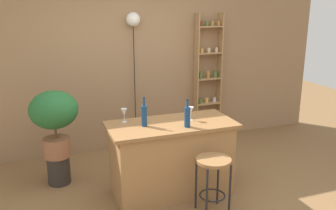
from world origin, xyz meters
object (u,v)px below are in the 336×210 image
Objects in this scene: bar_stool at (213,172)px; spice_shelf at (208,79)px; potted_plant at (54,116)px; bottle_olive_oil at (144,115)px; bottle_spirits_clear at (187,116)px; wine_glass_center at (124,112)px; pendant_globe_light at (133,21)px; plant_stool at (59,170)px; wine_glass_left at (191,111)px.

spice_shelf reaches higher than bar_stool.
spice_shelf is at bearing 17.85° from potted_plant.
spice_shelf is 2.12m from bottle_olive_oil.
wine_glass_center is at bearing 146.79° from bottle_spirits_clear.
bottle_spirits_clear is 0.75m from wine_glass_center.
pendant_globe_light is (-1.22, 0.04, 0.93)m from spice_shelf.
pendant_globe_light reaches higher than wine_glass_center.
spice_shelf is at bearing 17.85° from plant_stool.
plant_stool is 1.07× the size of bottle_olive_oil.
plant_stool is 1.12× the size of bottle_spirits_clear.
bar_stool is 2.60m from pendant_globe_light.
wine_glass_center is 0.08× the size of pendant_globe_light.
wine_glass_left is at bearing 1.31° from bottle_olive_oil.
bottle_spirits_clear is 2.00× the size of wine_glass_left.
wine_glass_left is (0.58, 0.01, -0.01)m from bottle_olive_oil.
pendant_globe_light is (-0.14, 1.72, 0.96)m from bottle_spirits_clear.
wine_glass_center is (-0.77, 0.81, 0.51)m from bar_stool.
pendant_globe_light reaches higher than wine_glass_left.
bottle_spirits_clear is at bearing -122.30° from wine_glass_left.
potted_plant is 0.40× the size of pendant_globe_light.
wine_glass_left is 0.08× the size of pendant_globe_light.
bottle_olive_oil is (0.94, -0.69, 0.83)m from plant_stool.
wine_glass_center reaches higher than bar_stool.
pendant_globe_light is at bearing 97.54° from bar_stool.
bottle_spirits_clear is 1.98m from pendant_globe_light.
bar_stool is 3.89× the size of wine_glass_center.
wine_glass_center is at bearing 133.39° from bar_stool.
wine_glass_left is 0.78m from wine_glass_center.
bottle_spirits_clear is at bearing -122.66° from spice_shelf.
bottle_olive_oil is at bearing 156.44° from bottle_spirits_clear.
pendant_globe_light reaches higher than bar_stool.
plant_stool is 1.43m from bottle_olive_oil.
bottle_olive_oil reaches higher than bar_stool.
bottle_olive_oil reaches higher than wine_glass_left.
wine_glass_left is at bearing 57.70° from bottle_spirits_clear.
potted_plant is (0.00, 0.00, 0.72)m from plant_stool.
potted_plant is 1.67m from wine_glass_left.
wine_glass_left is at bearing -14.97° from wine_glass_center.
pendant_globe_light is at bearing 177.88° from spice_shelf.
pendant_globe_light is at bearing 100.20° from wine_glass_left.
plant_stool is (-2.46, -0.79, -0.84)m from spice_shelf.
bottle_spirits_clear reaches higher than wine_glass_left.
bottle_spirits_clear is (-1.08, -1.68, -0.02)m from spice_shelf.
bar_stool is 1.23m from wine_glass_center.
wine_glass_center is 1.70m from pendant_globe_light.
spice_shelf is 1.75m from wine_glass_left.
bottle_spirits_clear is at bearing -33.21° from wine_glass_center.
spice_shelf reaches higher than potted_plant.
wine_glass_left is 1.82m from pendant_globe_light.
bar_stool is at bearing -40.09° from potted_plant.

